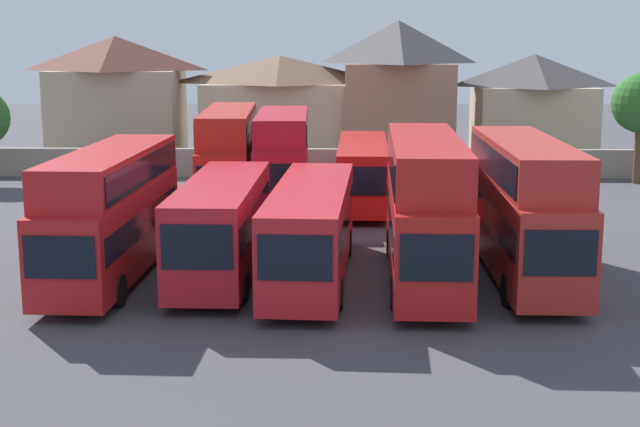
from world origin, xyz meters
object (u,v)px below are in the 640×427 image
Objects in this scene: bus_4 at (425,201)px; bus_8 at (363,170)px; house_terrace_far_right at (533,105)px; bus_9 at (439,171)px; house_terrace_centre at (280,107)px; bus_5 at (525,202)px; house_terrace_right at (398,89)px; bus_6 at (229,152)px; bus_7 at (282,154)px; bus_1 at (112,207)px; bus_3 at (311,226)px; bus_2 at (222,222)px; house_terrace_left at (117,97)px.

bus_4 reaches higher than bus_8.
bus_8 is 1.33× the size of house_terrace_far_right.
bus_9 is 1.01× the size of house_terrace_centre.
bus_8 is at bearing -158.65° from bus_5.
bus_6 is at bearing -118.29° from house_terrace_right.
bus_7 is 0.88× the size of bus_9.
bus_5 is at bearing -102.19° from house_terrace_far_right.
bus_7 is 26.06m from house_terrace_far_right.
bus_5 is at bearing 93.08° from bus_1.
house_terrace_far_right reaches higher than bus_7.
bus_4 is (4.10, 0.03, 0.93)m from bus_3.
house_terrace_centre is (-5.50, 18.58, 1.86)m from bus_8.
bus_5 is 34.76m from house_terrace_centre.
bus_7 reaches higher than bus_9.
house_terrace_centre is at bearing -161.15° from bus_5.
bus_3 is 15.70m from bus_6.
bus_2 is 0.93× the size of bus_6.
bus_5 is 33.24m from house_terrace_right.
bus_6 is 1.01× the size of bus_8.
bus_7 reaches higher than bus_3.
bus_1 is 1.00× the size of bus_5.
house_terrace_far_right reaches higher than bus_9.
house_terrace_left is at bearing -178.62° from house_terrace_centre.
bus_6 is at bearing -94.72° from house_terrace_centre.
bus_2 is at bearing -104.41° from house_terrace_right.
bus_6 is 11.01m from bus_9.
bus_1 is 4.03m from bus_2.
house_terrace_right is 1.14× the size of house_terrace_far_right.
bus_9 is 1.34× the size of house_terrace_far_right.
bus_1 is at bearing -83.20° from bus_2.
bus_9 is 21.22m from house_terrace_centre.
bus_7 is at bearing -155.41° from bus_4.
house_terrace_centre is (-7.37, 33.29, 0.87)m from bus_4.
bus_6 is 1.13× the size of bus_7.
house_terrace_centre is at bearing -162.11° from bus_8.
bus_3 reaches higher than bus_9.
bus_6 is at bearing 172.39° from bus_1.
bus_5 reaches higher than bus_9.
bus_6 is at bearing -138.90° from bus_5.
house_terrace_left is at bearing -144.77° from bus_5.
bus_9 is at bearing 146.77° from bus_2.
bus_2 is 1.05× the size of bus_7.
house_terrace_right is at bearing 148.96° from bus_6.
bus_6 is (2.47, 14.89, 0.15)m from bus_1.
house_terrace_right is at bearing 1.11° from house_terrace_left.
bus_6 is 1.01× the size of house_terrace_centre.
house_terrace_centre is at bearing 1.38° from house_terrace_left.
bus_5 is 34.66m from house_terrace_far_right.
bus_3 is 4.20m from bus_4.
house_terrace_far_right is (18.36, 33.79, 1.81)m from bus_2.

